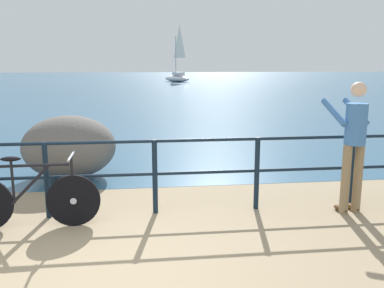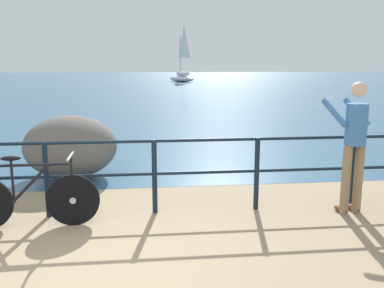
{
  "view_description": "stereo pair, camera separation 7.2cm",
  "coord_description": "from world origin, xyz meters",
  "px_view_note": "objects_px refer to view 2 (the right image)",
  "views": [
    {
      "loc": [
        0.56,
        -3.76,
        2.01
      ],
      "look_at": [
        1.26,
        2.02,
        0.87
      ],
      "focal_mm": 38.47,
      "sensor_mm": 36.0,
      "label": 1
    },
    {
      "loc": [
        0.63,
        -3.77,
        2.01
      ],
      "look_at": [
        1.26,
        2.02,
        0.87
      ],
      "focal_mm": 38.47,
      "sensor_mm": 36.0,
      "label": 2
    }
  ],
  "objects_px": {
    "person_at_railing": "(354,141)",
    "sailboat": "(182,75)",
    "breakwater_boulder_main": "(71,147)",
    "bicycle": "(30,197)"
  },
  "relations": [
    {
      "from": "bicycle",
      "to": "sailboat",
      "type": "relative_size",
      "value": 0.28
    },
    {
      "from": "bicycle",
      "to": "person_at_railing",
      "type": "height_order",
      "value": "person_at_railing"
    },
    {
      "from": "person_at_railing",
      "to": "sailboat",
      "type": "bearing_deg",
      "value": -12.88
    },
    {
      "from": "person_at_railing",
      "to": "sailboat",
      "type": "xyz_separation_m",
      "value": [
        1.11,
        40.39,
        -0.28
      ]
    },
    {
      "from": "bicycle",
      "to": "sailboat",
      "type": "height_order",
      "value": "sailboat"
    },
    {
      "from": "person_at_railing",
      "to": "sailboat",
      "type": "relative_size",
      "value": 0.29
    },
    {
      "from": "person_at_railing",
      "to": "breakwater_boulder_main",
      "type": "distance_m",
      "value": 4.71
    },
    {
      "from": "bicycle",
      "to": "breakwater_boulder_main",
      "type": "xyz_separation_m",
      "value": [
        0.09,
        2.34,
        0.17
      ]
    },
    {
      "from": "person_at_railing",
      "to": "breakwater_boulder_main",
      "type": "xyz_separation_m",
      "value": [
        -4.1,
        2.27,
        -0.44
      ]
    },
    {
      "from": "breakwater_boulder_main",
      "to": "sailboat",
      "type": "height_order",
      "value": "sailboat"
    }
  ]
}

